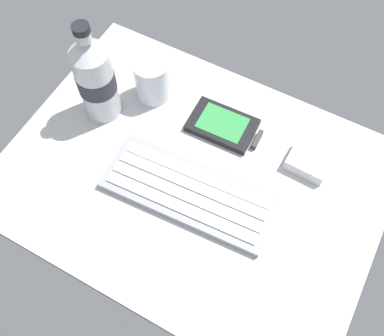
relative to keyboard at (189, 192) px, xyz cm
name	(u,v)px	position (x,y,z in cm)	size (l,w,h in cm)	color
ground_plane	(191,180)	(-1.16, 2.97, -1.79)	(64.00, 48.00, 2.80)	#B7BABC
keyboard	(189,192)	(0.00, 0.00, 0.00)	(29.61, 12.74, 1.70)	#93969B
handheld_device	(226,126)	(-0.50, 14.71, -0.08)	(12.98, 7.99, 1.50)	black
juice_cup	(152,81)	(-16.01, 15.23, 3.10)	(6.40, 6.40, 8.50)	silver
water_bottle	(95,78)	(-22.33, 7.74, 8.20)	(6.73, 6.73, 20.80)	silver
charger_block	(309,162)	(15.49, 14.75, 0.39)	(7.00, 5.60, 2.40)	white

